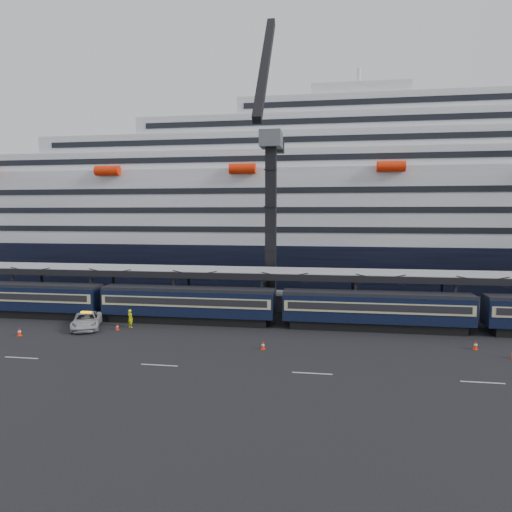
# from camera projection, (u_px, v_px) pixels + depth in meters

# --- Properties ---
(ground) EXTENTS (260.00, 260.00, 0.00)m
(ground) POSITION_uv_depth(u_px,v_px,m) (493.00, 365.00, 35.92)
(ground) COLOR black
(ground) RESTS_ON ground
(train) EXTENTS (133.05, 3.00, 4.05)m
(train) POSITION_uv_depth(u_px,v_px,m) (410.00, 310.00, 46.27)
(train) COLOR black
(train) RESTS_ON ground
(canopy) EXTENTS (130.00, 6.25, 5.53)m
(canopy) POSITION_uv_depth(u_px,v_px,m) (449.00, 276.00, 49.21)
(canopy) COLOR #919399
(canopy) RESTS_ON ground
(cruise_ship) EXTENTS (214.09, 28.84, 34.00)m
(cruise_ship) POSITION_uv_depth(u_px,v_px,m) (396.00, 211.00, 80.19)
(cruise_ship) COLOR black
(cruise_ship) RESTS_ON ground
(crane_dark_near) EXTENTS (4.50, 17.75, 35.08)m
(crane_dark_near) POSITION_uv_depth(u_px,v_px,m) (270.00, 214.00, 56.19)
(crane_dark_near) COLOR #474A4E
(crane_dark_near) RESTS_ON ground
(pickup_truck) EXTENTS (4.76, 6.45, 1.63)m
(pickup_truck) POSITION_uv_depth(u_px,v_px,m) (87.00, 321.00, 47.54)
(pickup_truck) COLOR #ABAEB2
(pickup_truck) RESTS_ON ground
(worker) EXTENTS (0.85, 0.75, 1.94)m
(worker) POSITION_uv_depth(u_px,v_px,m) (130.00, 318.00, 47.82)
(worker) COLOR #D6EA0C
(worker) RESTS_ON ground
(traffic_cone_a) EXTENTS (0.43, 0.43, 0.85)m
(traffic_cone_a) POSITION_uv_depth(u_px,v_px,m) (19.00, 332.00, 44.59)
(traffic_cone_a) COLOR #FF2A08
(traffic_cone_a) RESTS_ON ground
(traffic_cone_b) EXTENTS (0.34, 0.34, 0.68)m
(traffic_cone_b) POSITION_uv_depth(u_px,v_px,m) (117.00, 327.00, 46.87)
(traffic_cone_b) COLOR #FF2A08
(traffic_cone_b) RESTS_ON ground
(traffic_cone_c) EXTENTS (0.38, 0.38, 0.77)m
(traffic_cone_c) POSITION_uv_depth(u_px,v_px,m) (263.00, 345.00, 40.17)
(traffic_cone_c) COLOR #FF2A08
(traffic_cone_c) RESTS_ON ground
(traffic_cone_e) EXTENTS (0.41, 0.41, 0.82)m
(traffic_cone_e) POSITION_uv_depth(u_px,v_px,m) (476.00, 345.00, 40.13)
(traffic_cone_e) COLOR #FF2A08
(traffic_cone_e) RESTS_ON ground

